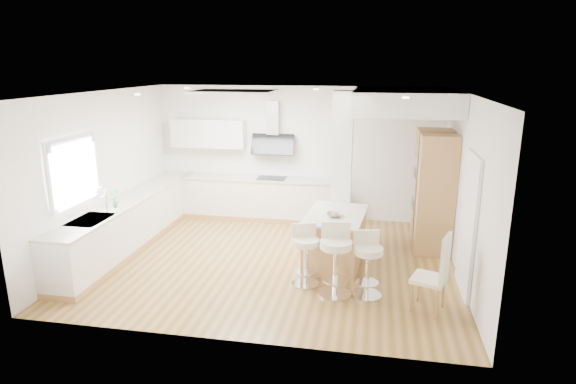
% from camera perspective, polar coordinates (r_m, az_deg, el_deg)
% --- Properties ---
extents(ground, '(6.00, 6.00, 0.00)m').
position_cam_1_polar(ground, '(8.28, -1.72, -8.08)').
color(ground, '#A1763B').
rests_on(ground, ground).
extents(ceiling, '(6.00, 5.00, 0.02)m').
position_cam_1_polar(ceiling, '(8.28, -1.72, -8.08)').
color(ceiling, white).
rests_on(ceiling, ground).
extents(wall_back, '(6.00, 0.04, 2.80)m').
position_cam_1_polar(wall_back, '(10.24, 1.13, 4.63)').
color(wall_back, white).
rests_on(wall_back, ground).
extents(wall_left, '(0.04, 5.00, 2.80)m').
position_cam_1_polar(wall_left, '(8.95, -20.95, 2.10)').
color(wall_left, white).
rests_on(wall_left, ground).
extents(wall_right, '(0.04, 5.00, 2.80)m').
position_cam_1_polar(wall_right, '(7.80, 20.30, 0.36)').
color(wall_right, white).
rests_on(wall_right, ground).
extents(skylight, '(4.10, 2.10, 0.06)m').
position_cam_1_polar(skylight, '(8.41, -6.39, 11.68)').
color(skylight, white).
rests_on(skylight, ground).
extents(window_left, '(0.06, 1.28, 1.07)m').
position_cam_1_polar(window_left, '(8.13, -24.09, 2.68)').
color(window_left, white).
rests_on(window_left, ground).
extents(doorway_right, '(0.05, 1.00, 2.10)m').
position_cam_1_polar(doorway_right, '(7.34, 20.57, -3.82)').
color(doorway_right, '#453D36').
rests_on(doorway_right, ground).
extents(counter_left, '(0.63, 4.50, 1.35)m').
position_cam_1_polar(counter_left, '(9.23, -18.08, -3.33)').
color(counter_left, tan).
rests_on(counter_left, ground).
extents(counter_back, '(3.62, 0.63, 2.50)m').
position_cam_1_polar(counter_back, '(10.32, -4.16, 0.65)').
color(counter_back, tan).
rests_on(counter_back, ground).
extents(pillar, '(0.35, 0.35, 2.80)m').
position_cam_1_polar(pillar, '(8.62, 6.38, 2.54)').
color(pillar, white).
rests_on(pillar, ground).
extents(soffit, '(1.78, 2.20, 0.40)m').
position_cam_1_polar(soffit, '(8.88, 13.71, 10.42)').
color(soffit, white).
rests_on(soffit, ground).
extents(oven_column, '(0.63, 1.21, 2.10)m').
position_cam_1_polar(oven_column, '(9.01, 16.81, 0.25)').
color(oven_column, tan).
rests_on(oven_column, ground).
extents(peninsula, '(1.05, 1.48, 0.92)m').
position_cam_1_polar(peninsula, '(8.08, 5.58, -5.45)').
color(peninsula, tan).
rests_on(peninsula, ground).
extents(bar_stool_a, '(0.53, 0.53, 0.93)m').
position_cam_1_polar(bar_stool_a, '(7.24, 2.11, -7.10)').
color(bar_stool_a, silver).
rests_on(bar_stool_a, ground).
extents(bar_stool_b, '(0.53, 0.53, 1.06)m').
position_cam_1_polar(bar_stool_b, '(6.93, 5.67, -7.57)').
color(bar_stool_b, silver).
rests_on(bar_stool_b, ground).
extents(bar_stool_c, '(0.52, 0.52, 0.95)m').
position_cam_1_polar(bar_stool_c, '(6.98, 9.43, -8.07)').
color(bar_stool_c, silver).
rests_on(bar_stool_c, ground).
extents(dining_chair, '(0.55, 0.55, 1.10)m').
position_cam_1_polar(dining_chair, '(6.74, 17.24, -8.93)').
color(dining_chair, beige).
rests_on(dining_chair, ground).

